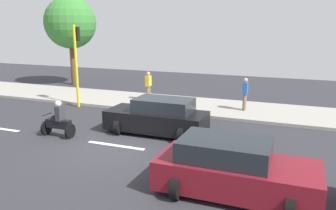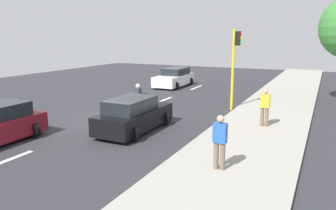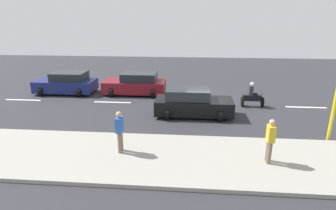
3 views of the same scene
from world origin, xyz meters
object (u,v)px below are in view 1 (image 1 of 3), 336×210
object	(u,v)px
pedestrian_near_signal	(148,85)
street_tree_north	(70,23)
pedestrian_by_tree	(245,93)
car_maroon	(234,169)
car_black	(158,117)
motorcycle	(58,122)
traffic_light_corner	(77,54)

from	to	relation	value
pedestrian_near_signal	street_tree_north	xyz separation A→B (m)	(3.49, 7.89, 3.55)
pedestrian_by_tree	street_tree_north	distance (m)	14.51
car_maroon	pedestrian_near_signal	world-z (taller)	pedestrian_near_signal
car_black	pedestrian_by_tree	distance (m)	5.57
car_black	street_tree_north	world-z (taller)	street_tree_north
pedestrian_near_signal	street_tree_north	world-z (taller)	street_tree_north
motorcycle	street_tree_north	xyz separation A→B (m)	(10.52, 7.08, 3.97)
car_black	motorcycle	xyz separation A→B (m)	(-1.90, 3.62, -0.07)
motorcycle	car_maroon	bearing A→B (deg)	-106.13
car_black	traffic_light_corner	distance (m)	7.03
car_black	pedestrian_by_tree	bearing A→B (deg)	-30.76
car_maroon	car_black	distance (m)	5.70
car_maroon	street_tree_north	distance (m)	19.80
pedestrian_near_signal	street_tree_north	size ratio (longest dim) A/B	0.26
traffic_light_corner	street_tree_north	size ratio (longest dim) A/B	0.69
pedestrian_by_tree	motorcycle	bearing A→B (deg)	135.94
traffic_light_corner	pedestrian_near_signal	bearing A→B (deg)	-54.80
car_black	motorcycle	distance (m)	4.09
motorcycle	pedestrian_near_signal	bearing A→B (deg)	-6.63
motorcycle	traffic_light_corner	world-z (taller)	traffic_light_corner
pedestrian_near_signal	street_tree_north	bearing A→B (deg)	66.15
car_maroon	motorcycle	xyz separation A→B (m)	(2.19, 7.59, -0.07)
car_black	traffic_light_corner	world-z (taller)	traffic_light_corner
motorcycle	pedestrian_near_signal	world-z (taller)	pedestrian_near_signal
car_maroon	pedestrian_near_signal	size ratio (longest dim) A/B	2.53
pedestrian_near_signal	car_black	bearing A→B (deg)	-151.36
pedestrian_by_tree	street_tree_north	bearing A→B (deg)	74.14
car_maroon	motorcycle	distance (m)	7.90
car_black	car_maroon	bearing A→B (deg)	-135.89
motorcycle	pedestrian_by_tree	distance (m)	9.30
motorcycle	traffic_light_corner	distance (m)	5.80
car_maroon	motorcycle	bearing A→B (deg)	73.87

